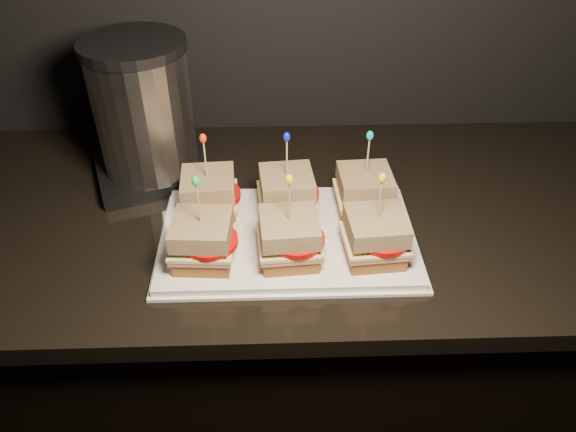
{
  "coord_description": "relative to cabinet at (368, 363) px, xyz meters",
  "views": [
    {
      "loc": [
        -0.82,
        0.85,
        1.56
      ],
      "look_at": [
        -0.79,
        1.59,
        0.97
      ],
      "focal_mm": 35.0,
      "sensor_mm": 36.0,
      "label": 1
    }
  ],
  "objects": [
    {
      "name": "sandwich_1_cheese",
      "position": [
        -0.2,
        -0.03,
        0.53
      ],
      "size": [
        0.11,
        0.1,
        0.01
      ],
      "primitive_type": "cube",
      "rotation": [
        0.0,
        0.0,
        0.09
      ],
      "color": "#EAE08D",
      "rests_on": "sandwich_1_ham"
    },
    {
      "name": "sandwich_5_pick",
      "position": [
        -0.06,
        -0.16,
        0.6
      ],
      "size": [
        0.0,
        0.0,
        0.09
      ],
      "primitive_type": "cylinder",
      "color": "tan",
      "rests_on": "sandwich_5_bread_top"
    },
    {
      "name": "granite_slab",
      "position": [
        0.0,
        0.0,
        0.46
      ],
      "size": [
        2.44,
        0.64,
        0.04
      ],
      "primitive_type": "cube",
      "color": "black",
      "rests_on": "cabinet"
    },
    {
      "name": "sandwich_2_ham",
      "position": [
        -0.06,
        -0.03,
        0.52
      ],
      "size": [
        0.1,
        0.1,
        0.01
      ],
      "primitive_type": "cube",
      "rotation": [
        0.0,
        0.0,
        0.05
      ],
      "color": "#C85754",
      "rests_on": "sandwich_2_bread_bot"
    },
    {
      "name": "sandwich_2_cheese",
      "position": [
        -0.06,
        -0.03,
        0.53
      ],
      "size": [
        0.1,
        0.1,
        0.01
      ],
      "primitive_type": "cube",
      "rotation": [
        0.0,
        0.0,
        0.05
      ],
      "color": "#EAE08D",
      "rests_on": "sandwich_2_ham"
    },
    {
      "name": "sandwich_5_bread_top",
      "position": [
        -0.06,
        -0.16,
        0.56
      ],
      "size": [
        0.1,
        0.1,
        0.03
      ],
      "primitive_type": "cube",
      "rotation": [
        0.0,
        0.0,
        0.08
      ],
      "color": "#50280C",
      "rests_on": "sandwich_5_tomato"
    },
    {
      "name": "sandwich_3_pick",
      "position": [
        -0.33,
        -0.16,
        0.6
      ],
      "size": [
        0.0,
        0.0,
        0.09
      ],
      "primitive_type": "cylinder",
      "color": "tan",
      "rests_on": "sandwich_3_bread_top"
    },
    {
      "name": "sandwich_4_frill",
      "position": [
        -0.2,
        -0.16,
        0.65
      ],
      "size": [
        0.01,
        0.01,
        0.02
      ],
      "primitive_type": "ellipsoid",
      "color": "#F0DC02",
      "rests_on": "sandwich_4_pick"
    },
    {
      "name": "sandwich_4_tomato",
      "position": [
        -0.18,
        -0.16,
        0.54
      ],
      "size": [
        0.09,
        0.09,
        0.01
      ],
      "primitive_type": "cylinder",
      "color": "#BF0908",
      "rests_on": "sandwich_4_cheese"
    },
    {
      "name": "sandwich_5_ham",
      "position": [
        -0.06,
        -0.16,
        0.52
      ],
      "size": [
        0.11,
        0.1,
        0.01
      ],
      "primitive_type": "cube",
      "rotation": [
        0.0,
        0.0,
        0.08
      ],
      "color": "#C85754",
      "rests_on": "sandwich_5_bread_bot"
    },
    {
      "name": "sandwich_4_bread_bot",
      "position": [
        -0.2,
        -0.16,
        0.51
      ],
      "size": [
        0.1,
        0.1,
        0.02
      ],
      "primitive_type": "cube",
      "rotation": [
        0.0,
        0.0,
        0.08
      ],
      "color": "brown",
      "rests_on": "platter"
    },
    {
      "name": "cabinet",
      "position": [
        0.0,
        0.0,
        0.0
      ],
      "size": [
        2.4,
        0.6,
        0.88
      ],
      "primitive_type": "cube",
      "color": "black",
      "rests_on": "ground"
    },
    {
      "name": "sandwich_5_cheese",
      "position": [
        -0.06,
        -0.16,
        0.53
      ],
      "size": [
        0.11,
        0.1,
        0.01
      ],
      "primitive_type": "cube",
      "rotation": [
        0.0,
        0.0,
        0.08
      ],
      "color": "#EAE08D",
      "rests_on": "sandwich_5_ham"
    },
    {
      "name": "sandwich_0_tomato",
      "position": [
        -0.32,
        -0.04,
        0.54
      ],
      "size": [
        0.09,
        0.09,
        0.01
      ],
      "primitive_type": "cylinder",
      "color": "#BF0908",
      "rests_on": "sandwich_0_cheese"
    },
    {
      "name": "sandwich_3_ham",
      "position": [
        -0.33,
        -0.16,
        0.52
      ],
      "size": [
        0.1,
        0.1,
        0.01
      ],
      "primitive_type": "cube",
      "rotation": [
        0.0,
        0.0,
        -0.07
      ],
      "color": "#C85754",
      "rests_on": "sandwich_3_bread_bot"
    },
    {
      "name": "appliance",
      "position": [
        -0.46,
        0.12,
        0.62
      ],
      "size": [
        0.22,
        0.18,
        0.28
      ],
      "primitive_type": null,
      "color": "silver",
      "rests_on": "granite_slab"
    },
    {
      "name": "sandwich_3_tomato",
      "position": [
        -0.32,
        -0.16,
        0.54
      ],
      "size": [
        0.09,
        0.09,
        0.01
      ],
      "primitive_type": "cylinder",
      "color": "#BF0908",
      "rests_on": "sandwich_3_cheese"
    },
    {
      "name": "sandwich_4_pick",
      "position": [
        -0.2,
        -0.16,
        0.6
      ],
      "size": [
        0.0,
        0.0,
        0.09
      ],
      "primitive_type": "cylinder",
      "color": "tan",
      "rests_on": "sandwich_4_bread_top"
    },
    {
      "name": "sandwich_0_pick",
      "position": [
        -0.33,
        -0.03,
        0.6
      ],
      "size": [
        0.0,
        0.0,
        0.09
      ],
      "primitive_type": "cylinder",
      "color": "tan",
      "rests_on": "sandwich_0_bread_top"
    },
    {
      "name": "sandwich_0_frill",
      "position": [
        -0.33,
        -0.03,
        0.65
      ],
      "size": [
        0.01,
        0.01,
        0.02
      ],
      "primitive_type": "ellipsoid",
      "color": "red",
      "rests_on": "sandwich_0_pick"
    },
    {
      "name": "sandwich_2_pick",
      "position": [
        -0.06,
        -0.03,
        0.6
      ],
      "size": [
        0.0,
        0.0,
        0.09
      ],
      "primitive_type": "cylinder",
      "color": "tan",
      "rests_on": "sandwich_2_bread_top"
    },
    {
      "name": "sandwich_1_tomato",
      "position": [
        -0.18,
        -0.04,
        0.54
      ],
      "size": [
        0.09,
        0.09,
        0.01
      ],
      "primitive_type": "cylinder",
      "color": "#BF0908",
      "rests_on": "sandwich_1_cheese"
    },
    {
      "name": "sandwich_1_ham",
      "position": [
        -0.2,
        -0.03,
        0.52
      ],
      "size": [
        0.11,
        0.1,
        0.01
      ],
      "primitive_type": "cube",
      "rotation": [
        0.0,
        0.0,
        0.09
      ],
      "color": "#C85754",
      "rests_on": "sandwich_1_bread_bot"
    },
    {
      "name": "sandwich_4_bread_top",
      "position": [
        -0.2,
        -0.16,
        0.56
      ],
      "size": [
        0.1,
        0.1,
        0.03
      ],
      "primitive_type": "cube",
      "rotation": [
        0.0,
        0.0,
        0.08
      ],
      "color": "#50280C",
      "rests_on": "sandwich_4_tomato"
    },
    {
      "name": "sandwich_5_bread_bot",
      "position": [
        -0.06,
        -0.16,
        0.51
      ],
      "size": [
        0.1,
        0.1,
        0.02
      ],
      "primitive_type": "cube",
      "rotation": [
        0.0,
        0.0,
        0.08
      ],
      "color": "brown",
      "rests_on": "platter"
    },
    {
      "name": "platter",
      "position": [
        -0.2,
        -0.1,
        0.49
      ],
      "size": [
        0.43,
        0.27,
        0.02
      ],
      "primitive_type": "cube",
      "color": "white",
      "rests_on": "granite_slab"
    },
    {
      "name": "platter_rim",
      "position": [
        -0.2,
        -0.1,
        0.48
      ],
      "size": [
        0.44,
        0.28,
        0.01
      ],
      "primitive_type": "cube",
      "color": "white",
      "rests_on": "granite_slab"
    },
    {
      "name": "sandwich_3_bread_bot",
      "position": [
        -0.33,
        -0.16,
        0.51
      ],
      "size": [
        0.09,
        0.09,
        0.02
      ],
      "primitive_type": "cube",
      "rotation": [
        0.0,
        0.0,
        -0.07
      ],
      "color": "brown",
      "rests_on": "platter"
    },
    {
      "name": "sandwich_3_frill",
      "position": [
        -0.33,
        -0.16,
        0.65
      ],
      "size": [
        0.01,
        0.01,
        0.02
      ],
      "primitive_type": "ellipsoid",
      "color": "green",
      "rests_on": "sandwich_3_pick"
    },
    {
      "name": "sandwich_5_frill",
      "position": [
        -0.06,
        -0.16,
        0.65
      ],
      "size": [
        0.01,
        0.01,
        0.02
      ],
      "primitive_type": "ellipsoid",
      "color": "yellow",
      "rests_on": "sandwich_5_pick"
    },
    {
      "name": "sandwich_0_cheese",
      "position": [
        -0.33,
        -0.03,
        0.53
      ],
      "size": [
        0.11,
        0.1,
        0.01
      ],
      "primitive_type": "cube",
      "rotation": [
        0.0,
        0.0,
        0.06
      ],
      "color": "#EAE08D",
      "rests_on": "sandwich_0_ham"
    },
    {
      "name": "sandwich_4_ham",
      "position": [
        -0.2,
        -0.16,
        0.52
      ],
      "size": [
        0.1,
        0.1,
        0.01
      ],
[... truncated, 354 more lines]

